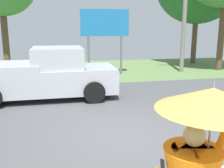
% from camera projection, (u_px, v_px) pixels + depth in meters
% --- Properties ---
extents(ground_plane, '(40.00, 22.00, 0.20)m').
position_uv_depth(ground_plane, '(104.00, 104.00, 9.22)').
color(ground_plane, '#4C4C4F').
extents(pickup_truck, '(5.20, 2.28, 1.88)m').
position_uv_depth(pickup_truck, '(45.00, 75.00, 9.60)').
color(pickup_truck, '#ADB2BA').
rests_on(pickup_truck, ground_plane).
extents(utility_pole, '(1.80, 0.24, 6.15)m').
position_uv_depth(utility_pole, '(185.00, 15.00, 14.60)').
color(utility_pole, gray).
rests_on(utility_pole, ground_plane).
extents(roadside_billboard, '(2.60, 0.12, 3.50)m').
position_uv_depth(roadside_billboard, '(105.00, 28.00, 13.83)').
color(roadside_billboard, slate).
rests_on(roadside_billboard, ground_plane).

